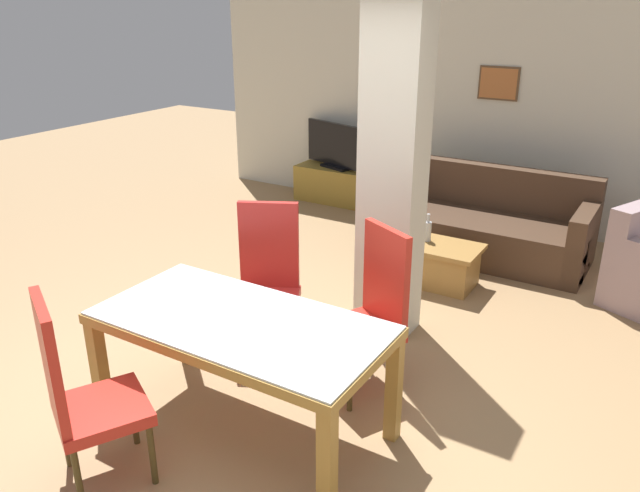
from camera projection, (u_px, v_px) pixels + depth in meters
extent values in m
plane|color=#9C7951|center=(246.00, 427.00, 3.86)|extent=(18.00, 18.00, 0.00)
cube|color=beige|center=(490.00, 105.00, 6.95)|extent=(7.20, 0.06, 2.70)
cube|color=brown|center=(499.00, 83.00, 6.78)|extent=(0.44, 0.02, 0.36)
cube|color=#B26633|center=(498.00, 83.00, 6.77)|extent=(0.40, 0.01, 0.32)
cube|color=beige|center=(393.00, 163.00, 4.54)|extent=(0.44, 0.32, 2.70)
cube|color=#A57A35|center=(193.00, 357.00, 3.27)|extent=(1.72, 0.06, 0.06)
cube|color=#A57A35|center=(280.00, 299.00, 3.91)|extent=(1.72, 0.06, 0.06)
cube|color=#A57A35|center=(138.00, 293.00, 3.99)|extent=(0.06, 0.74, 0.06)
cube|color=#A57A35|center=(369.00, 367.00, 3.19)|extent=(0.06, 0.74, 0.06)
cube|color=silver|center=(240.00, 320.00, 3.58)|extent=(1.70, 0.84, 0.01)
cube|color=#A57A35|center=(100.00, 371.00, 3.82)|extent=(0.08, 0.08, 0.68)
cube|color=#A57A35|center=(327.00, 468.00, 3.04)|extent=(0.08, 0.08, 0.68)
cube|color=#A57A35|center=(186.00, 320.00, 4.42)|extent=(0.08, 0.08, 0.68)
cube|color=#A57A35|center=(394.00, 389.00, 3.64)|extent=(0.08, 0.08, 0.68)
cube|color=red|center=(266.00, 302.00, 4.50)|extent=(0.62, 0.62, 0.07)
cube|color=red|center=(269.00, 245.00, 4.55)|extent=(0.41, 0.24, 0.66)
cylinder|color=#47381A|center=(289.00, 344.00, 4.39)|extent=(0.04, 0.04, 0.39)
cylinder|color=#47381A|center=(236.00, 342.00, 4.42)|extent=(0.04, 0.04, 0.39)
cylinder|color=#47381A|center=(296.00, 319.00, 4.74)|extent=(0.04, 0.04, 0.39)
cylinder|color=#47381A|center=(247.00, 317.00, 4.77)|extent=(0.04, 0.04, 0.39)
cube|color=red|center=(359.00, 332.00, 4.10)|extent=(0.62, 0.62, 0.07)
cube|color=red|center=(386.00, 275.00, 4.06)|extent=(0.41, 0.25, 0.66)
cylinder|color=#47381A|center=(350.00, 384.00, 3.94)|extent=(0.04, 0.04, 0.39)
cylinder|color=#47381A|center=(319.00, 357.00, 4.24)|extent=(0.04, 0.04, 0.39)
cylinder|color=#47381A|center=(398.00, 367.00, 4.12)|extent=(0.04, 0.04, 0.39)
cylinder|color=#47381A|center=(365.00, 342.00, 4.42)|extent=(0.04, 0.04, 0.39)
cube|color=red|center=(102.00, 410.00, 3.32)|extent=(0.62, 0.62, 0.07)
cube|color=red|center=(50.00, 362.00, 3.09)|extent=(0.41, 0.25, 0.66)
cylinder|color=#47381A|center=(134.00, 415.00, 3.65)|extent=(0.04, 0.04, 0.39)
cylinder|color=#47381A|center=(152.00, 454.00, 3.34)|extent=(0.04, 0.04, 0.39)
cylinder|color=#47381A|center=(65.00, 437.00, 3.47)|extent=(0.04, 0.04, 0.39)
cylinder|color=#47381A|center=(78.00, 479.00, 3.16)|extent=(0.04, 0.04, 0.39)
cube|color=#442E1F|center=(477.00, 235.00, 6.38)|extent=(2.17, 0.91, 0.42)
cube|color=#442E1F|center=(492.00, 186.00, 6.51)|extent=(2.17, 0.18, 0.44)
cube|color=#442E1F|center=(582.00, 242.00, 5.85)|extent=(0.16, 0.91, 0.66)
cube|color=#442E1F|center=(388.00, 208.00, 6.82)|extent=(0.16, 0.91, 0.66)
cube|color=olive|center=(442.00, 248.00, 5.64)|extent=(0.69, 0.50, 0.04)
cube|color=olive|center=(441.00, 267.00, 5.71)|extent=(0.61, 0.42, 0.35)
cylinder|color=#B2B7BC|center=(427.00, 231.00, 5.71)|extent=(0.07, 0.07, 0.18)
cylinder|color=#B2B7BC|center=(428.00, 219.00, 5.66)|extent=(0.03, 0.03, 0.06)
cylinder|color=#B7B7BC|center=(429.00, 215.00, 5.65)|extent=(0.03, 0.03, 0.01)
cube|color=olive|center=(336.00, 185.00, 8.01)|extent=(1.07, 0.40, 0.45)
cube|color=black|center=(337.00, 167.00, 7.92)|extent=(0.45, 0.31, 0.03)
cube|color=black|center=(337.00, 145.00, 7.82)|extent=(1.00, 0.35, 0.53)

